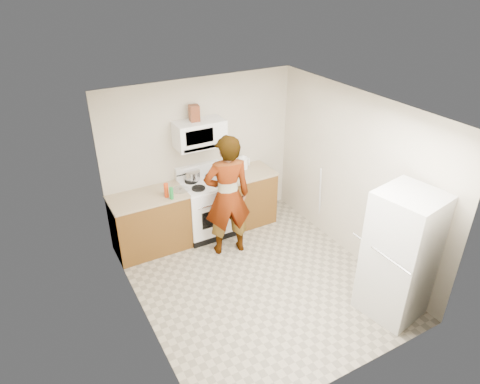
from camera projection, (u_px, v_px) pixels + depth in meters
floor at (258, 281)px, 6.06m from camera, size 3.60×3.60×0.00m
back_wall at (202, 156)px, 6.84m from camera, size 3.20×0.02×2.50m
right_wall at (354, 178)px, 6.14m from camera, size 0.02×3.60×2.50m
cabinet_left at (150, 224)px, 6.55m from camera, size 1.12×0.62×0.90m
counter_left at (147, 197)px, 6.33m from camera, size 1.14×0.64×0.03m
cabinet_right at (248, 197)px, 7.28m from camera, size 0.80×0.62×0.90m
counter_right at (248, 172)px, 7.06m from camera, size 0.82×0.64×0.03m
gas_range at (206, 207)px, 6.93m from camera, size 0.76×0.65×1.13m
microwave at (200, 134)px, 6.45m from camera, size 0.76×0.38×0.40m
person at (227, 196)px, 6.27m from camera, size 0.78×0.60×1.91m
fridge at (400, 255)px, 5.19m from camera, size 0.82×0.82×1.70m
kettle at (243, 163)px, 7.12m from camera, size 0.21×0.21×0.19m
jug at (194, 113)px, 6.30m from camera, size 0.16×0.16×0.24m
saucepan at (192, 175)px, 6.74m from camera, size 0.31×0.31×0.13m
tray at (217, 180)px, 6.73m from camera, size 0.29×0.24×0.05m
bottle_spray at (166, 190)px, 6.25m from camera, size 0.08×0.08×0.22m
bottle_hot_sauce at (166, 190)px, 6.31m from camera, size 0.06×0.06×0.17m
bottle_green_cap at (171, 193)px, 6.20m from camera, size 0.06×0.06×0.18m
pot_lid at (181, 190)px, 6.48m from camera, size 0.30×0.30×0.01m
broom at (320, 198)px, 6.95m from camera, size 0.22×0.16×1.17m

